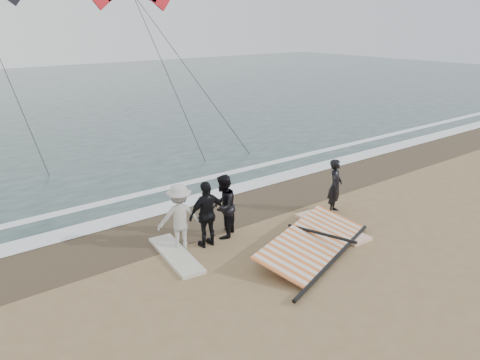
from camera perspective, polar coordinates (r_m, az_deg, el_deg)
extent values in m
plane|color=#8C704C|center=(12.32, 8.59, -10.73)|extent=(120.00, 120.00, 0.00)
cube|color=#233838|center=(41.46, -26.64, 8.64)|extent=(120.00, 54.00, 0.02)
cube|color=#4C3D2B|center=(15.40, -3.53, -4.20)|extent=(120.00, 2.80, 0.01)
cube|color=white|center=(16.48, -6.28, -2.59)|extent=(120.00, 0.90, 0.01)
cube|color=white|center=(17.87, -9.15, -0.99)|extent=(120.00, 0.45, 0.01)
imported|color=black|center=(15.59, 11.52, -0.72)|extent=(0.79, 0.70, 1.81)
cube|color=white|center=(14.66, 11.10, -5.60)|extent=(0.86, 2.62, 0.10)
cube|color=beige|center=(12.88, -7.84, -9.03)|extent=(0.98, 2.53, 0.10)
imported|color=black|center=(13.53, -2.04, -3.24)|extent=(1.17, 1.13, 1.89)
imported|color=black|center=(13.01, -4.04, -4.18)|extent=(1.13, 0.50, 1.91)
imported|color=#B1B0AC|center=(12.91, -7.37, -4.52)|extent=(1.40, 1.11, 1.89)
cube|color=black|center=(13.42, 6.45, -7.73)|extent=(2.85, 1.54, 0.11)
cube|color=orange|center=(13.07, 8.96, -7.42)|extent=(4.36, 2.82, 0.43)
cylinder|color=black|center=(12.70, 11.49, -9.37)|extent=(4.49, 1.65, 0.11)
cylinder|color=black|center=(13.20, 9.90, -6.46)|extent=(0.75, 1.95, 0.09)
cylinder|color=#262626|center=(25.01, -9.27, 13.58)|extent=(0.04, 0.04, 12.57)
cylinder|color=#262626|center=(25.46, -6.76, 13.78)|extent=(0.04, 0.04, 12.69)
cylinder|color=#262626|center=(25.32, -26.93, 12.28)|extent=(0.04, 0.04, 13.84)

